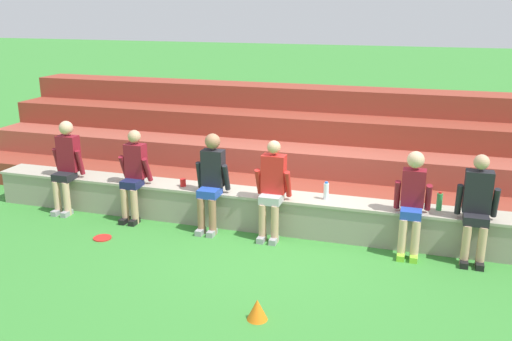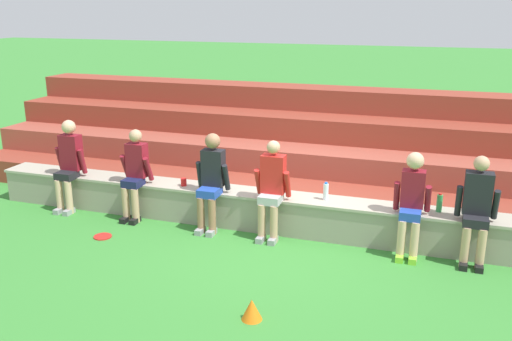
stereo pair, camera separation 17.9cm
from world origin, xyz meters
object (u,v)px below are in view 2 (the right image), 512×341
object	(u,v)px
person_left_of_center	(135,172)
frisbee	(103,237)
person_right_of_center	(272,187)
water_bottle_near_right	(439,203)
plastic_cup_right_end	(184,182)
person_center	(211,178)
water_bottle_near_left	(326,192)
person_far_right	(412,201)
person_far_left	(69,162)
sports_cone	(252,309)
person_rightmost_edge	(477,207)

from	to	relation	value
person_left_of_center	frisbee	size ratio (longest dim) A/B	5.40
person_right_of_center	water_bottle_near_right	distance (m)	2.32
person_right_of_center	plastic_cup_right_end	distance (m)	1.53
person_center	water_bottle_near_left	xyz separation A→B (m)	(1.68, 0.27, -0.11)
person_far_right	water_bottle_near_left	distance (m)	1.24
person_far_left	person_right_of_center	bearing A→B (deg)	-1.04
frisbee	sports_cone	bearing A→B (deg)	-26.46
person_far_left	sports_cone	size ratio (longest dim) A/B	6.25
person_far_right	sports_cone	xyz separation A→B (m)	(-1.48, -2.23, -0.65)
water_bottle_near_left	plastic_cup_right_end	xyz separation A→B (m)	(-2.23, -0.06, -0.07)
frisbee	person_far_right	bearing A→B (deg)	11.08
person_far_left	sports_cone	world-z (taller)	person_far_left
water_bottle_near_right	water_bottle_near_left	xyz separation A→B (m)	(-1.57, -0.03, 0.00)
person_far_left	person_left_of_center	xyz separation A→B (m)	(1.23, -0.01, -0.05)
water_bottle_near_right	plastic_cup_right_end	world-z (taller)	water_bottle_near_right
person_far_left	water_bottle_near_right	distance (m)	5.78
sports_cone	person_right_of_center	bearing A→B (deg)	101.68
person_right_of_center	person_far_right	distance (m)	1.94
person_left_of_center	plastic_cup_right_end	xyz separation A→B (m)	(0.75, 0.18, -0.14)
person_left_of_center	water_bottle_near_left	world-z (taller)	person_left_of_center
person_right_of_center	water_bottle_near_right	world-z (taller)	person_right_of_center
person_far_left	frisbee	world-z (taller)	person_far_left
person_far_left	frisbee	bearing A→B (deg)	-37.35
water_bottle_near_left	person_center	bearing A→B (deg)	-170.76
water_bottle_near_right	frisbee	distance (m)	4.82
person_right_of_center	water_bottle_near_left	distance (m)	0.79
person_center	person_far_right	size ratio (longest dim) A/B	1.03
water_bottle_near_right	sports_cone	bearing A→B (deg)	-126.08
person_far_left	person_center	world-z (taller)	person_far_left
person_right_of_center	person_center	bearing A→B (deg)	178.50
person_right_of_center	water_bottle_near_right	size ratio (longest dim) A/B	5.45
person_center	sports_cone	bearing A→B (deg)	-57.76
person_rightmost_edge	water_bottle_near_right	distance (m)	0.54
water_bottle_near_right	sports_cone	distance (m)	3.17
person_far_right	frisbee	bearing A→B (deg)	-168.92
person_right_of_center	frisbee	world-z (taller)	person_right_of_center
person_center	water_bottle_near_right	world-z (taller)	person_center
person_left_of_center	person_right_of_center	size ratio (longest dim) A/B	0.99
plastic_cup_right_end	person_far_left	bearing A→B (deg)	-175.08
person_left_of_center	water_bottle_near_right	world-z (taller)	person_left_of_center
frisbee	water_bottle_near_right	bearing A→B (deg)	13.73
person_center	plastic_cup_right_end	size ratio (longest dim) A/B	12.32
person_rightmost_edge	plastic_cup_right_end	distance (m)	4.26
person_center	water_bottle_near_left	bearing A→B (deg)	9.24
frisbee	sports_cone	xyz separation A→B (m)	(2.80, -1.39, 0.11)
person_left_of_center	person_far_left	bearing A→B (deg)	179.44
person_left_of_center	person_right_of_center	world-z (taller)	person_right_of_center
person_left_of_center	plastic_cup_right_end	bearing A→B (deg)	13.67
frisbee	person_rightmost_edge	bearing A→B (deg)	9.51
sports_cone	plastic_cup_right_end	bearing A→B (deg)	128.89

